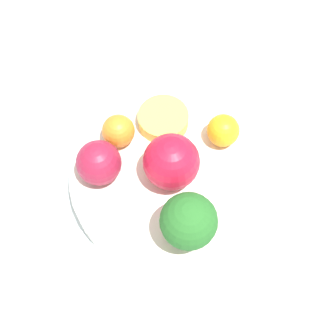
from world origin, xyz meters
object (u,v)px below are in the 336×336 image
bowl (168,178)px  apple_green (99,163)px  broccoli (189,222)px  orange_back (118,131)px  apple_red (173,160)px  orange_front (223,130)px  small_cup (163,119)px

bowl → apple_green: 0.08m
broccoli → orange_back: size_ratio=1.87×
apple_red → orange_back: (-0.08, -0.01, -0.01)m
broccoli → apple_red: 0.08m
apple_green → orange_front: apple_green is taller
bowl → orange_front: (0.01, 0.08, 0.03)m
broccoli → orange_back: bearing=168.6°
orange_front → orange_back: 0.12m
orange_front → apple_red: bearing=-95.6°
broccoli → orange_back: 0.14m
broccoli → small_cup: 0.15m
bowl → apple_red: bearing=25.1°
broccoli → apple_red: bearing=147.2°
apple_red → small_cup: size_ratio=1.04×
orange_front → small_cup: 0.07m
broccoli → orange_front: size_ratio=1.89×
bowl → small_cup: size_ratio=3.74×
broccoli → apple_green: (-0.12, -0.02, -0.02)m
apple_red → orange_front: bearing=84.4°
apple_red → small_cup: 0.07m
bowl → apple_green: bearing=-133.0°
bowl → apple_green: size_ratio=4.49×
broccoli → apple_green: size_ratio=1.43×
small_cup → orange_front: bearing=27.9°
bowl → apple_red: size_ratio=3.61×
bowl → broccoli: 0.10m
orange_back → orange_front: bearing=46.2°
bowl → apple_green: apple_green is taller
bowl → orange_back: bearing=-171.6°
apple_red → orange_back: apple_red is taller
orange_back → apple_red: bearing=9.7°
apple_red → orange_back: 0.08m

